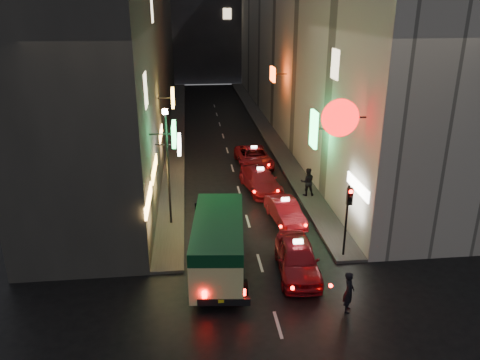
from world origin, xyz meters
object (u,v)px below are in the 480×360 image
object	(u,v)px
pedestrian_crossing	(349,289)
traffic_light	(348,206)
minibus	(218,240)
taxi_near	(297,256)
lamp_post	(168,160)

from	to	relation	value
pedestrian_crossing	traffic_light	bearing A→B (deg)	4.77
pedestrian_crossing	traffic_light	size ratio (longest dim) A/B	0.55
minibus	taxi_near	bearing A→B (deg)	-7.01
traffic_light	taxi_near	bearing A→B (deg)	-158.25
lamp_post	traffic_light	bearing A→B (deg)	-28.91
taxi_near	lamp_post	xyz separation A→B (m)	(-5.70, 5.52, 2.86)
taxi_near	pedestrian_crossing	distance (m)	3.21
taxi_near	traffic_light	xyz separation A→B (m)	(2.50, 1.00, 1.82)
lamp_post	taxi_near	bearing A→B (deg)	-44.07
traffic_light	lamp_post	xyz separation A→B (m)	(-8.20, 4.53, 1.04)
taxi_near	lamp_post	size ratio (longest dim) A/B	0.90
taxi_near	pedestrian_crossing	world-z (taller)	pedestrian_crossing
lamp_post	minibus	bearing A→B (deg)	-66.18
pedestrian_crossing	lamp_post	world-z (taller)	lamp_post
taxi_near	lamp_post	bearing A→B (deg)	135.93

